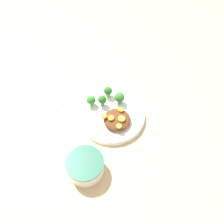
# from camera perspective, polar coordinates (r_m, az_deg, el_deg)

# --- Properties ---
(ground_plane) EXTENTS (4.00, 4.00, 0.00)m
(ground_plane) POSITION_cam_1_polar(r_m,az_deg,el_deg) (0.84, 0.00, -1.35)
(ground_plane) COLOR tan
(plate) EXTENTS (0.25, 0.25, 0.02)m
(plate) POSITION_cam_1_polar(r_m,az_deg,el_deg) (0.83, 0.00, -0.87)
(plate) COLOR white
(plate) RESTS_ON ground_plane
(dip_bowl) EXTENTS (0.12, 0.12, 0.06)m
(dip_bowl) POSITION_cam_1_polar(r_m,az_deg,el_deg) (0.71, -6.97, -13.75)
(dip_bowl) COLOR white
(dip_bowl) RESTS_ON ground_plane
(stew_mound) EXTENTS (0.10, 0.10, 0.03)m
(stew_mound) POSITION_cam_1_polar(r_m,az_deg,el_deg) (0.79, 1.34, -1.98)
(stew_mound) COLOR #5B3319
(stew_mound) RESTS_ON plate
(broccoli_floret_0) EXTENTS (0.03, 0.03, 0.05)m
(broccoli_floret_0) POSITION_cam_1_polar(r_m,az_deg,el_deg) (0.84, -5.47, 3.04)
(broccoli_floret_0) COLOR #7FA85B
(broccoli_floret_0) RESTS_ON plate
(broccoli_floret_1) EXTENTS (0.03, 0.03, 0.05)m
(broccoli_floret_1) POSITION_cam_1_polar(r_m,az_deg,el_deg) (0.83, -2.77, 3.05)
(broccoli_floret_1) COLOR #759E51
(broccoli_floret_1) RESTS_ON plate
(broccoli_floret_2) EXTENTS (0.04, 0.04, 0.05)m
(broccoli_floret_2) POSITION_cam_1_polar(r_m,az_deg,el_deg) (0.84, 1.95, 3.81)
(broccoli_floret_2) COLOR #759E51
(broccoli_floret_2) RESTS_ON plate
(broccoli_floret_3) EXTENTS (0.03, 0.03, 0.05)m
(broccoli_floret_3) POSITION_cam_1_polar(r_m,az_deg,el_deg) (0.86, -1.03, 5.38)
(broccoli_floret_3) COLOR #7FA85B
(broccoli_floret_3) RESTS_ON plate
(carrot_slice_0) EXTENTS (0.02, 0.02, 0.01)m
(carrot_slice_0) POSITION_cam_1_polar(r_m,az_deg,el_deg) (0.78, -2.07, -1.12)
(carrot_slice_0) COLOR orange
(carrot_slice_0) RESTS_ON stew_mound
(carrot_slice_1) EXTENTS (0.02, 0.02, 0.01)m
(carrot_slice_1) POSITION_cam_1_polar(r_m,az_deg,el_deg) (0.78, -0.27, -1.58)
(carrot_slice_1) COLOR orange
(carrot_slice_1) RESTS_ON stew_mound
(carrot_slice_2) EXTENTS (0.02, 0.02, 0.00)m
(carrot_slice_2) POSITION_cam_1_polar(r_m,az_deg,el_deg) (0.76, 1.81, -3.69)
(carrot_slice_2) COLOR orange
(carrot_slice_2) RESTS_ON stew_mound
(carrot_slice_3) EXTENTS (0.02, 0.02, 0.00)m
(carrot_slice_3) POSITION_cam_1_polar(r_m,az_deg,el_deg) (0.80, 2.29, 0.65)
(carrot_slice_3) COLOR orange
(carrot_slice_3) RESTS_ON stew_mound
(carrot_slice_4) EXTENTS (0.03, 0.03, 0.01)m
(carrot_slice_4) POSITION_cam_1_polar(r_m,az_deg,el_deg) (0.78, 2.55, -1.72)
(carrot_slice_4) COLOR orange
(carrot_slice_4) RESTS_ON stew_mound
(napkin) EXTENTS (0.14, 0.11, 0.01)m
(napkin) POSITION_cam_1_polar(r_m,az_deg,el_deg) (0.94, -15.05, 4.04)
(napkin) COLOR white
(napkin) RESTS_ON ground_plane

